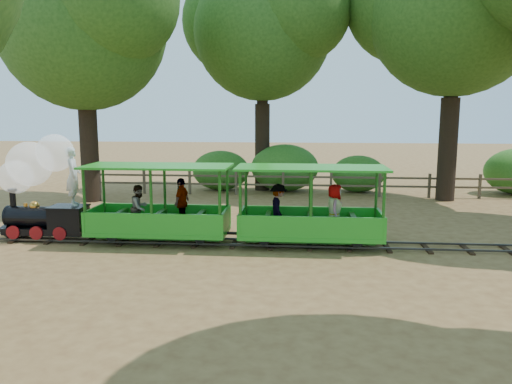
# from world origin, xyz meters

# --- Properties ---
(ground) EXTENTS (90.00, 90.00, 0.00)m
(ground) POSITION_xyz_m (0.00, 0.00, 0.00)
(ground) COLOR #A07C45
(ground) RESTS_ON ground
(track) EXTENTS (22.00, 1.00, 0.10)m
(track) POSITION_xyz_m (0.00, 0.00, 0.07)
(track) COLOR #3F3D3A
(track) RESTS_ON ground
(locomotive) EXTENTS (2.58, 1.21, 2.96)m
(locomotive) POSITION_xyz_m (-7.37, 0.08, 1.67)
(locomotive) COLOR black
(locomotive) RESTS_ON ground
(carriage_front) EXTENTS (3.86, 1.58, 2.00)m
(carriage_front) POSITION_xyz_m (-4.01, 0.02, 0.83)
(carriage_front) COLOR green
(carriage_front) RESTS_ON track
(carriage_rear) EXTENTS (3.86, 1.58, 2.00)m
(carriage_rear) POSITION_xyz_m (-0.06, -0.02, 0.84)
(carriage_rear) COLOR green
(carriage_rear) RESTS_ON track
(oak_nw) EXTENTS (7.82, 6.88, 9.79)m
(oak_nw) POSITION_xyz_m (-8.53, 6.08, 6.98)
(oak_nw) COLOR #2D2116
(oak_nw) RESTS_ON ground
(oak_nc) EXTENTS (7.44, 6.55, 9.91)m
(oak_nc) POSITION_xyz_m (-2.03, 9.58, 7.23)
(oak_nc) COLOR #2D2116
(oak_nc) RESTS_ON ground
(oak_ne) EXTENTS (8.22, 7.23, 10.63)m
(oak_ne) POSITION_xyz_m (5.47, 7.59, 7.67)
(oak_ne) COLOR #2D2116
(oak_ne) RESTS_ON ground
(fence) EXTENTS (18.10, 0.10, 1.00)m
(fence) POSITION_xyz_m (0.00, 8.00, 0.58)
(fence) COLOR brown
(fence) RESTS_ON ground
(shrub_west) EXTENTS (2.56, 1.97, 1.78)m
(shrub_west) POSITION_xyz_m (-3.86, 9.30, 0.89)
(shrub_west) COLOR #2D6B1E
(shrub_west) RESTS_ON ground
(shrub_mid_w) EXTENTS (3.00, 2.31, 2.08)m
(shrub_mid_w) POSITION_xyz_m (-0.98, 9.30, 1.04)
(shrub_mid_w) COLOR #2D6B1E
(shrub_mid_w) RESTS_ON ground
(shrub_mid_e) EXTENTS (2.33, 1.79, 1.61)m
(shrub_mid_e) POSITION_xyz_m (2.25, 9.30, 0.81)
(shrub_mid_e) COLOR #2D6B1E
(shrub_mid_e) RESTS_ON ground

